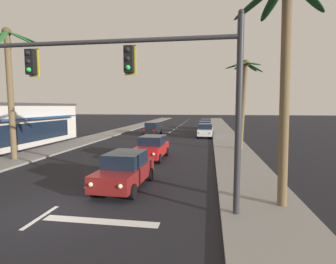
% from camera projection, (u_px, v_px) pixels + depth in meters
% --- Properties ---
extents(ground_plane, '(220.00, 220.00, 0.00)m').
position_uv_depth(ground_plane, '(51.00, 210.00, 9.81)').
color(ground_plane, black).
extents(sidewalk_right, '(3.20, 110.00, 0.14)m').
position_uv_depth(sidewalk_right, '(228.00, 142.00, 28.27)').
color(sidewalk_right, gray).
rests_on(sidewalk_right, ground).
extents(sidewalk_left, '(3.20, 110.00, 0.14)m').
position_uv_depth(sidewalk_left, '(91.00, 139.00, 30.67)').
color(sidewalk_left, gray).
rests_on(sidewalk_left, ground).
extents(lane_markings, '(4.28, 88.98, 0.01)m').
position_uv_depth(lane_markings, '(161.00, 141.00, 29.48)').
color(lane_markings, silver).
rests_on(lane_markings, ground).
extents(traffic_signal_mast, '(11.45, 0.41, 6.98)m').
position_uv_depth(traffic_signal_mast, '(133.00, 75.00, 9.30)').
color(traffic_signal_mast, '#2D2D33').
rests_on(traffic_signal_mast, ground).
extents(sedan_lead_at_stop_bar, '(2.07, 4.50, 1.68)m').
position_uv_depth(sedan_lead_at_stop_bar, '(125.00, 170.00, 12.52)').
color(sedan_lead_at_stop_bar, maroon).
rests_on(sedan_lead_at_stop_bar, ground).
extents(sedan_third_in_queue, '(2.02, 4.48, 1.68)m').
position_uv_depth(sedan_third_in_queue, '(152.00, 147.00, 19.40)').
color(sedan_third_in_queue, red).
rests_on(sedan_third_in_queue, ground).
extents(sedan_oncoming_far, '(2.06, 4.49, 1.68)m').
position_uv_depth(sedan_oncoming_far, '(153.00, 128.00, 35.90)').
color(sedan_oncoming_far, black).
rests_on(sedan_oncoming_far, ground).
extents(sedan_parked_nearest_kerb, '(2.01, 4.48, 1.68)m').
position_uv_depth(sedan_parked_nearest_kerb, '(205.00, 130.00, 32.87)').
color(sedan_parked_nearest_kerb, silver).
rests_on(sedan_parked_nearest_kerb, ground).
extents(sedan_parked_mid_kerb, '(2.06, 4.49, 1.68)m').
position_uv_depth(sedan_parked_mid_kerb, '(205.00, 127.00, 38.36)').
color(sedan_parked_mid_kerb, navy).
rests_on(sedan_parked_mid_kerb, ground).
extents(sedan_parked_far_kerb, '(2.08, 4.50, 1.68)m').
position_uv_depth(sedan_parked_far_kerb, '(206.00, 124.00, 44.62)').
color(sedan_parked_far_kerb, silver).
rests_on(sedan_parked_far_kerb, ground).
extents(palm_left_second, '(4.18, 3.93, 9.15)m').
position_uv_depth(palm_left_second, '(9.00, 73.00, 18.13)').
color(palm_left_second, brown).
rests_on(palm_left_second, ground).
extents(palm_right_nearest, '(4.02, 4.51, 8.66)m').
position_uv_depth(palm_right_nearest, '(287.00, 38.00, 9.37)').
color(palm_right_nearest, brown).
rests_on(palm_right_nearest, ground).
extents(palm_right_second, '(3.31, 3.11, 7.78)m').
position_uv_depth(palm_right_second, '(244.00, 89.00, 22.63)').
color(palm_right_second, brown).
rests_on(palm_right_second, ground).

